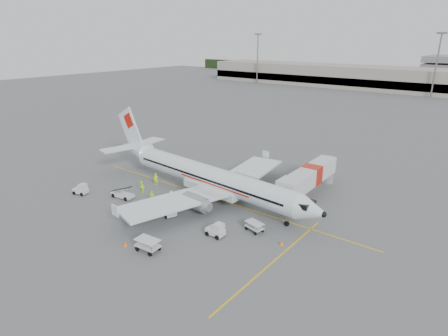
{
  "coord_description": "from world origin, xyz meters",
  "views": [
    {
      "loc": [
        29.32,
        -35.84,
        20.55
      ],
      "look_at": [
        0.0,
        2.0,
        3.8
      ],
      "focal_mm": 30.0,
      "sensor_mm": 36.0,
      "label": 1
    }
  ],
  "objects_px": {
    "tug_mid": "(168,209)",
    "tug_aft": "(80,189)",
    "aircraft": "(210,162)",
    "belt_loader": "(122,190)",
    "jet_bridge": "(311,181)",
    "tug_fore": "(215,229)"
  },
  "relations": [
    {
      "from": "tug_mid",
      "to": "tug_aft",
      "type": "relative_size",
      "value": 1.16
    },
    {
      "from": "aircraft",
      "to": "belt_loader",
      "type": "bearing_deg",
      "value": -137.28
    },
    {
      "from": "tug_mid",
      "to": "jet_bridge",
      "type": "bearing_deg",
      "value": 78.11
    },
    {
      "from": "tug_mid",
      "to": "belt_loader",
      "type": "bearing_deg",
      "value": -157.6
    },
    {
      "from": "jet_bridge",
      "to": "tug_fore",
      "type": "bearing_deg",
      "value": -102.25
    },
    {
      "from": "aircraft",
      "to": "jet_bridge",
      "type": "relative_size",
      "value": 2.27
    },
    {
      "from": "tug_fore",
      "to": "tug_mid",
      "type": "xyz_separation_m",
      "value": [
        -7.66,
        0.39,
        0.1
      ]
    },
    {
      "from": "jet_bridge",
      "to": "tug_aft",
      "type": "distance_m",
      "value": 31.76
    },
    {
      "from": "jet_bridge",
      "to": "tug_aft",
      "type": "relative_size",
      "value": 8.12
    },
    {
      "from": "jet_bridge",
      "to": "belt_loader",
      "type": "relative_size",
      "value": 3.73
    },
    {
      "from": "belt_loader",
      "to": "tug_mid",
      "type": "relative_size",
      "value": 1.87
    },
    {
      "from": "jet_bridge",
      "to": "tug_aft",
      "type": "xyz_separation_m",
      "value": [
        -25.33,
        -19.12,
        -1.34
      ]
    },
    {
      "from": "aircraft",
      "to": "belt_loader",
      "type": "relative_size",
      "value": 8.47
    },
    {
      "from": "aircraft",
      "to": "tug_aft",
      "type": "distance_m",
      "value": 18.55
    },
    {
      "from": "tug_fore",
      "to": "tug_mid",
      "type": "distance_m",
      "value": 7.67
    },
    {
      "from": "tug_aft",
      "to": "aircraft",
      "type": "bearing_deg",
      "value": 18.58
    },
    {
      "from": "tug_mid",
      "to": "tug_fore",
      "type": "bearing_deg",
      "value": 19.12
    },
    {
      "from": "jet_bridge",
      "to": "tug_mid",
      "type": "bearing_deg",
      "value": -125.03
    },
    {
      "from": "tug_aft",
      "to": "belt_loader",
      "type": "bearing_deg",
      "value": 10.7
    },
    {
      "from": "aircraft",
      "to": "jet_bridge",
      "type": "bearing_deg",
      "value": 45.18
    },
    {
      "from": "aircraft",
      "to": "tug_mid",
      "type": "xyz_separation_m",
      "value": [
        -0.54,
        -7.3,
        -4.11
      ]
    },
    {
      "from": "jet_bridge",
      "to": "tug_mid",
      "type": "distance_m",
      "value": 19.64
    }
  ]
}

